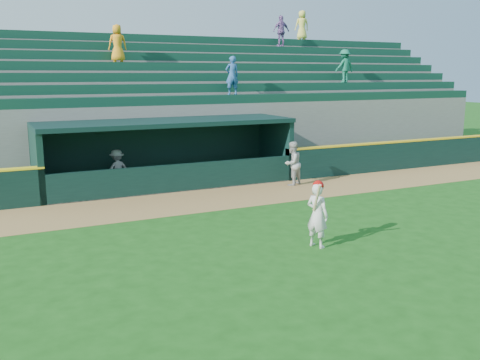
% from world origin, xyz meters
% --- Properties ---
extents(ground, '(120.00, 120.00, 0.00)m').
position_xyz_m(ground, '(0.00, 0.00, 0.00)').
color(ground, '#174B12').
rests_on(ground, ground).
extents(warning_track, '(40.00, 3.00, 0.01)m').
position_xyz_m(warning_track, '(0.00, 4.90, 0.01)').
color(warning_track, olive).
rests_on(warning_track, ground).
extents(field_wall_right, '(15.50, 0.30, 1.20)m').
position_xyz_m(field_wall_right, '(12.25, 6.55, 0.60)').
color(field_wall_right, black).
rests_on(field_wall_right, ground).
extents(wall_stripe_right, '(15.50, 0.32, 0.06)m').
position_xyz_m(wall_stripe_right, '(12.25, 6.55, 1.23)').
color(wall_stripe_right, gold).
rests_on(wall_stripe_right, field_wall_right).
extents(dugout_player_front, '(0.99, 0.90, 1.66)m').
position_xyz_m(dugout_player_front, '(4.22, 5.72, 0.83)').
color(dugout_player_front, '#ACABA6').
rests_on(dugout_player_front, ground).
extents(dugout_player_inside, '(1.04, 0.74, 1.46)m').
position_xyz_m(dugout_player_inside, '(-1.87, 7.89, 0.73)').
color(dugout_player_inside, '#989994').
rests_on(dugout_player_inside, ground).
extents(dugout, '(9.40, 2.80, 2.46)m').
position_xyz_m(dugout, '(0.00, 8.00, 1.36)').
color(dugout, slate).
rests_on(dugout, ground).
extents(stands, '(34.50, 6.25, 7.53)m').
position_xyz_m(stands, '(-0.00, 12.57, 2.39)').
color(stands, slate).
rests_on(stands, ground).
extents(batter_at_plate, '(0.58, 0.81, 1.67)m').
position_xyz_m(batter_at_plate, '(0.88, -0.83, 0.84)').
color(batter_at_plate, silver).
rests_on(batter_at_plate, ground).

